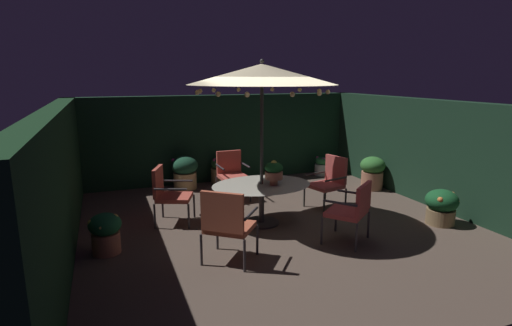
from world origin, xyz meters
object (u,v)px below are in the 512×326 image
centerpiece_planter (274,171)px  potted_plant_right_far (105,232)px  potted_plant_right_near (441,206)px  patio_chair_north (330,179)px  patio_chair_northeast (231,171)px  patio_umbrella (262,75)px  patio_chair_southeast (227,222)px  potted_plant_back_right (185,171)px  potted_plant_left_near (221,170)px  patio_chair_south (353,208)px  patio_dining_table (262,191)px  patio_chair_east (168,192)px  potted_plant_left_far (372,172)px  potted_plant_back_center (321,166)px

centerpiece_planter → potted_plant_right_far: bearing=-175.9°
potted_plant_right_near → potted_plant_right_far: bearing=171.7°
patio_chair_north → patio_chair_northeast: size_ratio=1.01×
patio_umbrella → potted_plant_right_far: 3.38m
patio_chair_southeast → potted_plant_right_near: bearing=2.0°
potted_plant_back_right → patio_umbrella: bearing=-73.1°
patio_umbrella → potted_plant_left_near: bearing=88.8°
centerpiece_planter → patio_chair_south: size_ratio=0.45×
patio_dining_table → potted_plant_right_near: patio_dining_table is taller
patio_umbrella → patio_chair_east: (-1.49, 0.59, -1.97)m
patio_chair_south → patio_chair_east: bearing=143.4°
patio_dining_table → potted_plant_left_near: 2.79m
patio_dining_table → potted_plant_back_right: size_ratio=2.30×
potted_plant_right_near → potted_plant_back_right: bearing=134.3°
patio_chair_south → potted_plant_left_far: bearing=48.2°
centerpiece_planter → patio_chair_south: bearing=-53.6°
potted_plant_back_right → potted_plant_left_near: size_ratio=1.13×
patio_umbrella → potted_plant_left_far: patio_umbrella is taller
potted_plant_back_center → potted_plant_back_right: potted_plant_back_right is taller
patio_chair_south → centerpiece_planter: bearing=126.4°
patio_chair_southeast → potted_plant_back_center: patio_chair_southeast is taller
potted_plant_back_center → potted_plant_right_near: bearing=-87.4°
potted_plant_left_near → potted_plant_left_far: bearing=-28.2°
potted_plant_back_center → patio_chair_southeast: bearing=-133.2°
potted_plant_right_near → potted_plant_right_far: potted_plant_right_near is taller
patio_chair_southeast → potted_plant_right_near: (3.88, 0.14, -0.28)m
patio_dining_table → patio_chair_east: patio_chair_east is taller
potted_plant_back_right → potted_plant_left_near: bearing=7.9°
potted_plant_left_near → potted_plant_right_near: 4.82m
patio_chair_north → potted_plant_back_center: bearing=63.6°
patio_chair_northeast → potted_plant_right_near: 4.00m
centerpiece_planter → potted_plant_right_far: 2.78m
potted_plant_back_right → potted_plant_right_near: potted_plant_back_right is taller
patio_chair_east → patio_chair_north: bearing=-4.0°
patio_chair_north → potted_plant_back_center: patio_chair_north is taller
patio_umbrella → patio_chair_east: size_ratio=2.80×
centerpiece_planter → potted_plant_left_near: size_ratio=0.64×
patio_umbrella → patio_chair_east: patio_umbrella is taller
patio_umbrella → patio_chair_southeast: (-1.00, -1.26, -1.93)m
centerpiece_planter → potted_plant_back_right: centerpiece_planter is taller
centerpiece_planter → potted_plant_right_near: centerpiece_planter is taller
patio_chair_south → potted_plant_left_far: 3.21m
centerpiece_planter → potted_plant_left_far: (2.96, 1.27, -0.55)m
patio_umbrella → patio_dining_table: bearing=-146.7°
patio_chair_north → patio_chair_east: 3.07m
patio_chair_south → potted_plant_back_center: patio_chair_south is taller
centerpiece_planter → patio_chair_southeast: (-1.17, -1.13, -0.35)m
patio_chair_northeast → patio_chair_south: bearing=-70.2°
potted_plant_right_near → potted_plant_right_far: (-5.42, 0.80, 0.00)m
patio_chair_north → potted_plant_right_near: patio_chair_north is taller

